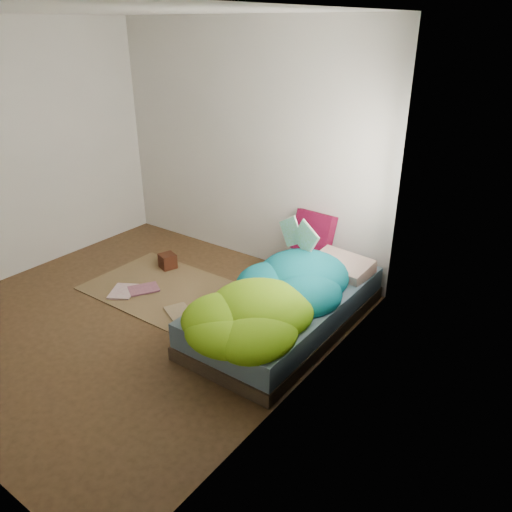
# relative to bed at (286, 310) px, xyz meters

# --- Properties ---
(ground) EXTENTS (3.50, 3.50, 0.00)m
(ground) POSITION_rel_bed_xyz_m (-1.22, -0.72, -0.17)
(ground) COLOR #412E19
(ground) RESTS_ON ground
(room_walls) EXTENTS (3.54, 3.54, 2.62)m
(room_walls) POSITION_rel_bed_xyz_m (-1.21, -0.71, 1.46)
(room_walls) COLOR silver
(room_walls) RESTS_ON ground
(bed) EXTENTS (1.00, 2.00, 0.34)m
(bed) POSITION_rel_bed_xyz_m (0.00, 0.00, 0.00)
(bed) COLOR #35271D
(bed) RESTS_ON ground
(duvet) EXTENTS (0.96, 1.84, 0.34)m
(duvet) POSITION_rel_bed_xyz_m (0.00, -0.22, 0.34)
(duvet) COLOR #075478
(duvet) RESTS_ON bed
(rug) EXTENTS (1.60, 1.10, 0.01)m
(rug) POSITION_rel_bed_xyz_m (-1.37, -0.17, -0.16)
(rug) COLOR brown
(rug) RESTS_ON ground
(pillow_floral) EXTENTS (0.60, 0.41, 0.13)m
(pillow_floral) POSITION_rel_bed_xyz_m (0.20, 0.66, 0.23)
(pillow_floral) COLOR beige
(pillow_floral) RESTS_ON bed
(pillow_magenta) EXTENTS (0.43, 0.16, 0.42)m
(pillow_magenta) POSITION_rel_bed_xyz_m (-0.27, 0.91, 0.38)
(pillow_magenta) COLOR #450419
(pillow_magenta) RESTS_ON bed
(open_book) EXTENTS (0.43, 0.20, 0.25)m
(open_book) POSITION_rel_bed_xyz_m (-0.18, 0.44, 0.64)
(open_book) COLOR #3E9330
(open_book) RESTS_ON duvet
(wooden_box) EXTENTS (0.21, 0.21, 0.16)m
(wooden_box) POSITION_rel_bed_xyz_m (-1.71, 0.20, -0.07)
(wooden_box) COLOR #350F0C
(wooden_box) RESTS_ON rug
(floor_book_a) EXTENTS (0.36, 0.39, 0.02)m
(floor_book_a) POSITION_rel_bed_xyz_m (-1.77, -0.54, -0.14)
(floor_book_a) COLOR silver
(floor_book_a) RESTS_ON rug
(floor_book_b) EXTENTS (0.34, 0.37, 0.03)m
(floor_book_b) POSITION_rel_bed_xyz_m (-1.63, -0.27, -0.14)
(floor_book_b) COLOR #B26677
(floor_book_b) RESTS_ON rug
(floor_book_c) EXTENTS (0.36, 0.32, 0.02)m
(floor_book_c) POSITION_rel_bed_xyz_m (-0.97, -0.53, -0.15)
(floor_book_c) COLOR tan
(floor_book_c) RESTS_ON rug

